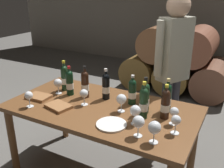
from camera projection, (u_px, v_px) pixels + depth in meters
The scene contains 25 objects.
cellar_back_wall at pixel (200, 5), 5.51m from camera, with size 10.00×0.24×2.80m, color gray.
barrel_stack at pixel (177, 62), 4.51m from camera, with size 1.86×0.90×1.15m.
dining_table at pixel (102, 116), 2.32m from camera, with size 1.70×0.90×0.76m.
wine_bottle_0 at pixel (70, 82), 2.50m from camera, with size 0.07×0.07×0.30m.
wine_bottle_1 at pixel (167, 97), 2.16m from camera, with size 0.07×0.07×0.30m.
wine_bottle_2 at pixel (85, 84), 2.45m from camera, with size 0.07×0.07×0.31m.
wine_bottle_3 at pixel (106, 86), 2.41m from camera, with size 0.07×0.07×0.30m.
wine_bottle_4 at pixel (132, 91), 2.31m from camera, with size 0.07×0.07×0.28m.
wine_bottle_5 at pixel (65, 77), 2.62m from camera, with size 0.07×0.07×0.31m.
wine_bottle_6 at pixel (145, 98), 2.14m from camera, with size 0.07×0.07×0.32m.
wine_bottle_7 at pixel (144, 103), 2.05m from camera, with size 0.07×0.07×0.32m.
wine_bottle_8 at pixel (165, 104), 2.05m from camera, with size 0.07×0.07×0.29m.
wine_glass_0 at pixel (135, 111), 1.96m from camera, with size 0.09×0.09×0.16m.
wine_glass_1 at pixel (176, 121), 1.84m from camera, with size 0.07×0.07×0.15m.
wine_glass_2 at pixel (138, 122), 1.80m from camera, with size 0.09×0.09×0.16m.
wine_glass_3 at pixel (174, 112), 1.97m from camera, with size 0.07×0.07×0.14m.
wine_glass_4 at pixel (154, 128), 1.72m from camera, with size 0.09×0.09×0.16m.
wine_glass_5 at pixel (58, 83), 2.53m from camera, with size 0.08×0.08×0.16m.
wine_glass_6 at pixel (121, 100), 2.16m from camera, with size 0.09×0.09×0.16m.
wine_glass_7 at pixel (84, 94), 2.29m from camera, with size 0.08×0.08×0.15m.
wine_glass_8 at pixel (29, 96), 2.25m from camera, with size 0.07×0.07×0.15m.
tasting_notebook at pixel (39, 97), 2.46m from camera, with size 0.22×0.16×0.03m, color #936038.
leather_ledger at pixel (58, 106), 2.27m from camera, with size 0.22×0.16×0.03m, color #936038.
serving_plate at pixel (111, 124), 1.98m from camera, with size 0.24×0.24×0.01m, color white.
sommelier_presenting at pixel (173, 62), 2.62m from camera, with size 0.31×0.44×1.72m.
Camera 1 is at (1.07, -1.77, 1.77)m, focal length 40.92 mm.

